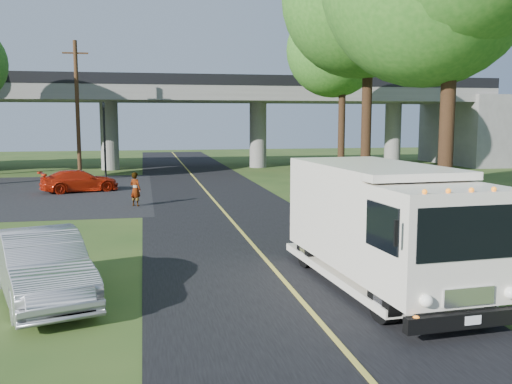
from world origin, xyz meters
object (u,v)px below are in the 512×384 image
object	(u,v)px
pedestrian	(135,189)
traffic_signal	(104,131)
step_van	(383,222)
silver_sedan	(43,266)
tree_right_far	(347,50)
utility_pole	(78,110)
red_sedan	(80,181)

from	to	relation	value
pedestrian	traffic_signal	bearing A→B (deg)	-38.96
traffic_signal	pedestrian	world-z (taller)	traffic_signal
step_van	silver_sedan	bearing A→B (deg)	171.86
step_van	pedestrian	size ratio (longest dim) A/B	4.50
tree_right_far	step_van	bearing A→B (deg)	-107.73
utility_pole	pedestrian	size ratio (longest dim) A/B	5.62
red_sedan	pedestrian	size ratio (longest dim) A/B	2.64
tree_right_far	silver_sedan	xyz separation A→B (m)	(-14.88, -21.34, -7.52)
traffic_signal	red_sedan	xyz separation A→B (m)	(-0.93, -7.82, -2.59)
utility_pole	silver_sedan	xyz separation A→B (m)	(1.83, -25.50, -3.81)
silver_sedan	utility_pole	bearing A→B (deg)	76.50
silver_sedan	pedestrian	world-z (taller)	pedestrian
utility_pole	silver_sedan	distance (m)	25.85
red_sedan	silver_sedan	distance (m)	19.72
tree_right_far	silver_sedan	world-z (taller)	tree_right_far
pedestrian	silver_sedan	bearing A→B (deg)	124.21
step_van	tree_right_far	bearing A→B (deg)	68.37
utility_pole	tree_right_far	xyz separation A→B (m)	(16.71, -4.16, 3.71)
traffic_signal	silver_sedan	distance (m)	27.61
utility_pole	step_van	distance (m)	27.99
red_sedan	silver_sedan	xyz separation A→B (m)	(1.26, -19.68, 0.17)
red_sedan	traffic_signal	bearing A→B (deg)	-24.80
red_sedan	tree_right_far	bearing A→B (deg)	-102.18
traffic_signal	pedestrian	size ratio (longest dim) A/B	3.25
traffic_signal	tree_right_far	size ratio (longest dim) A/B	0.47
tree_right_far	silver_sedan	bearing A→B (deg)	-124.88
silver_sedan	pedestrian	xyz separation A→B (m)	(1.87, 13.70, 0.02)
tree_right_far	red_sedan	bearing A→B (deg)	-174.14
traffic_signal	step_van	bearing A→B (deg)	-73.73
tree_right_far	step_van	size ratio (longest dim) A/B	1.52
silver_sedan	step_van	bearing A→B (deg)	-21.84
step_van	red_sedan	bearing A→B (deg)	110.33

